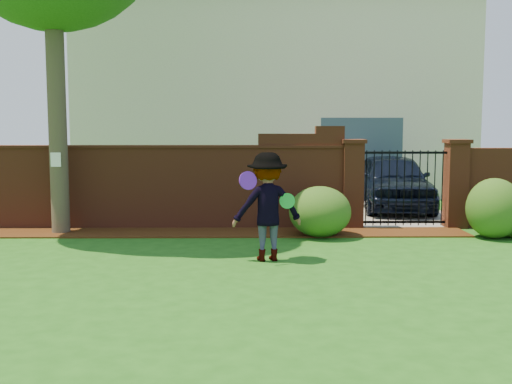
{
  "coord_description": "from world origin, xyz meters",
  "views": [
    {
      "loc": [
        0.21,
        -8.84,
        2.16
      ],
      "look_at": [
        0.33,
        1.4,
        1.05
      ],
      "focal_mm": 42.87,
      "sensor_mm": 36.0,
      "label": 1
    }
  ],
  "objects_px": {
    "frisbee_purple": "(248,181)",
    "frisbee_green": "(287,201)",
    "car": "(394,182)",
    "man": "(267,207)"
  },
  "relations": [
    {
      "from": "frisbee_green",
      "to": "man",
      "type": "bearing_deg",
      "value": 162.31
    },
    {
      "from": "man",
      "to": "frisbee_purple",
      "type": "height_order",
      "value": "man"
    },
    {
      "from": "man",
      "to": "frisbee_green",
      "type": "xyz_separation_m",
      "value": [
        0.31,
        -0.1,
        0.11
      ]
    },
    {
      "from": "frisbee_purple",
      "to": "frisbee_green",
      "type": "bearing_deg",
      "value": 16.21
    },
    {
      "from": "car",
      "to": "frisbee_purple",
      "type": "height_order",
      "value": "frisbee_purple"
    },
    {
      "from": "frisbee_green",
      "to": "car",
      "type": "bearing_deg",
      "value": 62.51
    },
    {
      "from": "car",
      "to": "frisbee_green",
      "type": "distance_m",
      "value": 6.76
    },
    {
      "from": "frisbee_purple",
      "to": "frisbee_green",
      "type": "distance_m",
      "value": 0.73
    },
    {
      "from": "man",
      "to": "frisbee_green",
      "type": "relative_size",
      "value": 7.01
    },
    {
      "from": "car",
      "to": "man",
      "type": "xyz_separation_m",
      "value": [
        -3.43,
        -5.89,
        0.14
      ]
    }
  ]
}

